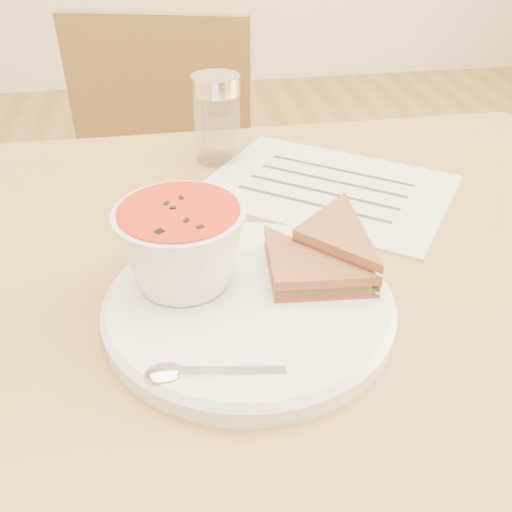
{
  "coord_description": "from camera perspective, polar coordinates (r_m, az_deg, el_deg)",
  "views": [
    {
      "loc": [
        -0.08,
        -0.51,
        1.09
      ],
      "look_at": [
        -0.01,
        -0.08,
        0.8
      ],
      "focal_mm": 40.0,
      "sensor_mm": 36.0,
      "label": 1
    }
  ],
  "objects": [
    {
      "name": "paper_menu",
      "position": [
        0.75,
        7.11,
        6.84
      ],
      "size": [
        0.38,
        0.36,
        0.0
      ],
      "primitive_type": null,
      "rotation": [
        0.0,
        0.0,
        -0.64
      ],
      "color": "silver",
      "rests_on": "dining_table"
    },
    {
      "name": "sandwich_half_b",
      "position": [
        0.56,
        3.6,
        1.32
      ],
      "size": [
        0.14,
        0.14,
        0.03
      ],
      "primitive_type": null,
      "rotation": [
        0.0,
        0.0,
        -0.83
      ],
      "color": "#995A36",
      "rests_on": "plate"
    },
    {
      "name": "plate",
      "position": [
        0.53,
        -0.7,
        -5.05
      ],
      "size": [
        0.34,
        0.34,
        0.02
      ],
      "primitive_type": null,
      "rotation": [
        0.0,
        0.0,
        -0.3
      ],
      "color": "white",
      "rests_on": "dining_table"
    },
    {
      "name": "chair_far",
      "position": [
        1.22,
        -10.3,
        0.67
      ],
      "size": [
        0.47,
        0.47,
        0.86
      ],
      "primitive_type": null,
      "rotation": [
        0.0,
        0.0,
        2.88
      ],
      "color": "brown",
      "rests_on": "floor"
    },
    {
      "name": "spoon",
      "position": [
        0.45,
        -3.0,
        -11.55
      ],
      "size": [
        0.17,
        0.05,
        0.01
      ],
      "primitive_type": null,
      "rotation": [
        0.0,
        0.0,
        -0.13
      ],
      "color": "silver",
      "rests_on": "plate"
    },
    {
      "name": "dining_table",
      "position": [
        0.89,
        -0.6,
        -20.07
      ],
      "size": [
        1.0,
        0.7,
        0.75
      ],
      "primitive_type": null,
      "color": "olive",
      "rests_on": "floor"
    },
    {
      "name": "soup_bowl",
      "position": [
        0.52,
        -7.39,
        0.61
      ],
      "size": [
        0.15,
        0.15,
        0.08
      ],
      "primitive_type": null,
      "rotation": [
        0.0,
        0.0,
        -0.28
      ],
      "color": "white",
      "rests_on": "plate"
    },
    {
      "name": "condiment_shaker",
      "position": [
        0.81,
        -3.91,
        13.52
      ],
      "size": [
        0.08,
        0.08,
        0.12
      ],
      "primitive_type": null,
      "rotation": [
        0.0,
        0.0,
        0.24
      ],
      "color": "silver",
      "rests_on": "dining_table"
    },
    {
      "name": "sandwich_half_a",
      "position": [
        0.51,
        1.85,
        -4.02
      ],
      "size": [
        0.1,
        0.1,
        0.03
      ],
      "primitive_type": null,
      "rotation": [
        0.0,
        0.0,
        -0.09
      ],
      "color": "#995A36",
      "rests_on": "plate"
    }
  ]
}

